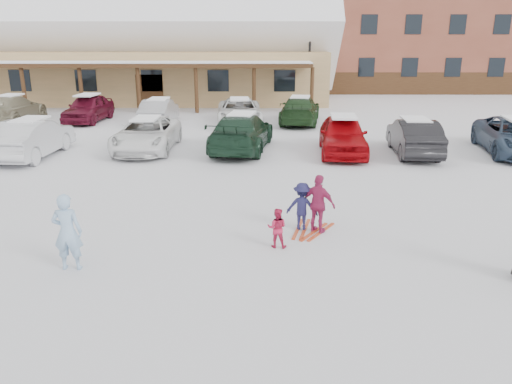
{
  "coord_description": "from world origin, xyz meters",
  "views": [
    {
      "loc": [
        0.4,
        -10.69,
        4.68
      ],
      "look_at": [
        0.3,
        1.0,
        1.0
      ],
      "focal_mm": 35.0,
      "sensor_mm": 36.0,
      "label": 1
    }
  ],
  "objects_px": {
    "lamp_post": "(310,51)",
    "parked_car_8": "(88,108)",
    "child_magenta": "(319,204)",
    "parked_car_1": "(32,138)",
    "parked_car_3": "(242,132)",
    "parked_car_4": "(343,135)",
    "parked_car_9": "(159,112)",
    "child_navy": "(302,207)",
    "day_lodge": "(135,46)",
    "parked_car_2": "(147,134)",
    "parked_car_7": "(11,109)",
    "parked_car_5": "(414,137)",
    "parked_car_11": "(300,110)",
    "toddler_red": "(277,228)",
    "parked_car_10": "(240,112)",
    "adult_skier": "(67,232)"
  },
  "relations": [
    {
      "from": "child_magenta",
      "to": "parked_car_9",
      "type": "relative_size",
      "value": 0.35
    },
    {
      "from": "parked_car_5",
      "to": "parked_car_8",
      "type": "height_order",
      "value": "parked_car_8"
    },
    {
      "from": "lamp_post",
      "to": "child_navy",
      "type": "distance_m",
      "value": 23.76
    },
    {
      "from": "parked_car_2",
      "to": "parked_car_9",
      "type": "relative_size",
      "value": 1.18
    },
    {
      "from": "child_navy",
      "to": "parked_car_5",
      "type": "height_order",
      "value": "parked_car_5"
    },
    {
      "from": "child_navy",
      "to": "parked_car_2",
      "type": "relative_size",
      "value": 0.25
    },
    {
      "from": "parked_car_11",
      "to": "parked_car_5",
      "type": "bearing_deg",
      "value": 126.65
    },
    {
      "from": "parked_car_5",
      "to": "parked_car_11",
      "type": "distance_m",
      "value": 8.58
    },
    {
      "from": "parked_car_8",
      "to": "parked_car_11",
      "type": "relative_size",
      "value": 0.88
    },
    {
      "from": "child_navy",
      "to": "parked_car_2",
      "type": "xyz_separation_m",
      "value": [
        -5.84,
        9.01,
        0.08
      ]
    },
    {
      "from": "lamp_post",
      "to": "adult_skier",
      "type": "height_order",
      "value": "lamp_post"
    },
    {
      "from": "day_lodge",
      "to": "toddler_red",
      "type": "height_order",
      "value": "day_lodge"
    },
    {
      "from": "parked_car_4",
      "to": "parked_car_5",
      "type": "bearing_deg",
      "value": 2.95
    },
    {
      "from": "day_lodge",
      "to": "parked_car_4",
      "type": "distance_m",
      "value": 22.67
    },
    {
      "from": "parked_car_3",
      "to": "parked_car_1",
      "type": "bearing_deg",
      "value": 17.4
    },
    {
      "from": "adult_skier",
      "to": "parked_car_4",
      "type": "relative_size",
      "value": 0.36
    },
    {
      "from": "child_magenta",
      "to": "parked_car_8",
      "type": "xyz_separation_m",
      "value": [
        -11.14,
        16.59,
        0.01
      ]
    },
    {
      "from": "lamp_post",
      "to": "parked_car_8",
      "type": "height_order",
      "value": "lamp_post"
    },
    {
      "from": "child_navy",
      "to": "child_magenta",
      "type": "height_order",
      "value": "child_magenta"
    },
    {
      "from": "parked_car_5",
      "to": "parked_car_8",
      "type": "distance_m",
      "value": 17.87
    },
    {
      "from": "adult_skier",
      "to": "parked_car_4",
      "type": "height_order",
      "value": "adult_skier"
    },
    {
      "from": "adult_skier",
      "to": "parked_car_1",
      "type": "xyz_separation_m",
      "value": [
        -5.14,
        10.02,
        -0.06
      ]
    },
    {
      "from": "parked_car_4",
      "to": "parked_car_9",
      "type": "xyz_separation_m",
      "value": [
        -8.92,
        7.1,
        -0.09
      ]
    },
    {
      "from": "adult_skier",
      "to": "child_navy",
      "type": "bearing_deg",
      "value": -157.89
    },
    {
      "from": "lamp_post",
      "to": "parked_car_2",
      "type": "xyz_separation_m",
      "value": [
        -8.13,
        -14.44,
        -2.99
      ]
    },
    {
      "from": "child_navy",
      "to": "parked_car_9",
      "type": "distance_m",
      "value": 16.91
    },
    {
      "from": "child_magenta",
      "to": "parked_car_10",
      "type": "height_order",
      "value": "child_magenta"
    },
    {
      "from": "child_navy",
      "to": "parked_car_7",
      "type": "xyz_separation_m",
      "value": [
        -14.9,
        15.93,
        0.15
      ]
    },
    {
      "from": "child_navy",
      "to": "parked_car_11",
      "type": "distance_m",
      "value": 15.97
    },
    {
      "from": "parked_car_4",
      "to": "parked_car_10",
      "type": "height_order",
      "value": "parked_car_4"
    },
    {
      "from": "day_lodge",
      "to": "parked_car_8",
      "type": "xyz_separation_m",
      "value": [
        -0.3,
        -10.53,
        -3.19
      ]
    },
    {
      "from": "toddler_red",
      "to": "child_magenta",
      "type": "xyz_separation_m",
      "value": [
        1.04,
        0.89,
        0.27
      ]
    },
    {
      "from": "parked_car_3",
      "to": "parked_car_7",
      "type": "xyz_separation_m",
      "value": [
        -13.07,
        6.84,
        -0.01
      ]
    },
    {
      "from": "parked_car_1",
      "to": "parked_car_9",
      "type": "relative_size",
      "value": 1.1
    },
    {
      "from": "parked_car_1",
      "to": "parked_car_5",
      "type": "distance_m",
      "value": 15.37
    },
    {
      "from": "child_navy",
      "to": "parked_car_10",
      "type": "distance_m",
      "value": 15.49
    },
    {
      "from": "parked_car_5",
      "to": "parked_car_11",
      "type": "relative_size",
      "value": 0.88
    },
    {
      "from": "parked_car_11",
      "to": "parked_car_7",
      "type": "bearing_deg",
      "value": 8.25
    },
    {
      "from": "parked_car_2",
      "to": "parked_car_7",
      "type": "distance_m",
      "value": 11.4
    },
    {
      "from": "toddler_red",
      "to": "lamp_post",
      "type": "bearing_deg",
      "value": -88.84
    },
    {
      "from": "child_magenta",
      "to": "parked_car_4",
      "type": "relative_size",
      "value": 0.32
    },
    {
      "from": "toddler_red",
      "to": "child_magenta",
      "type": "distance_m",
      "value": 1.4
    },
    {
      "from": "parked_car_1",
      "to": "parked_car_3",
      "type": "bearing_deg",
      "value": -168.67
    },
    {
      "from": "parked_car_8",
      "to": "parked_car_10",
      "type": "bearing_deg",
      "value": -3.41
    },
    {
      "from": "parked_car_8",
      "to": "parked_car_1",
      "type": "bearing_deg",
      "value": -82.31
    },
    {
      "from": "toddler_red",
      "to": "parked_car_5",
      "type": "distance_m",
      "value": 11.14
    },
    {
      "from": "parked_car_8",
      "to": "parked_car_10",
      "type": "distance_m",
      "value": 8.64
    },
    {
      "from": "parked_car_10",
      "to": "parked_car_9",
      "type": "bearing_deg",
      "value": 173.37
    },
    {
      "from": "parked_car_7",
      "to": "parked_car_8",
      "type": "height_order",
      "value": "parked_car_7"
    },
    {
      "from": "day_lodge",
      "to": "parked_car_5",
      "type": "xyz_separation_m",
      "value": [
        15.67,
        -18.54,
        -3.22
      ]
    }
  ]
}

